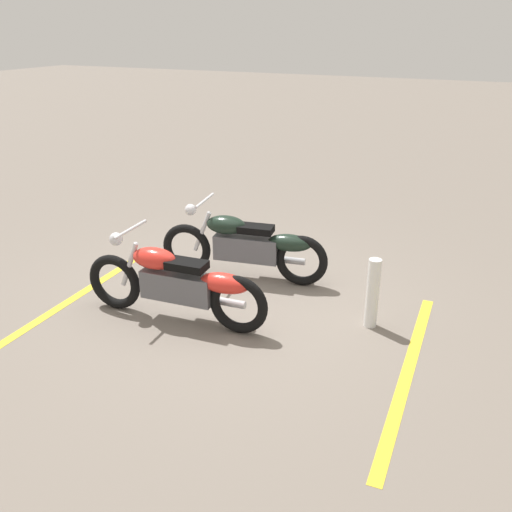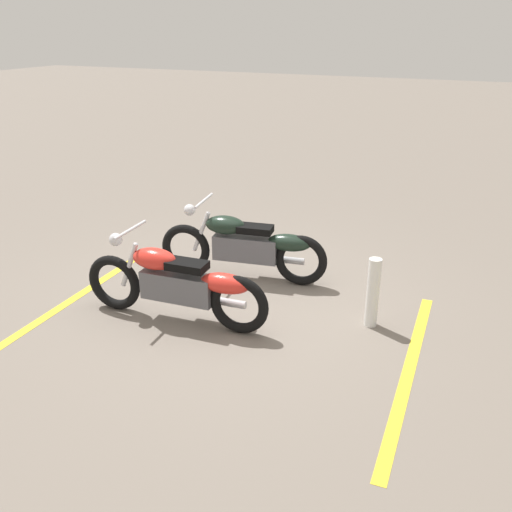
# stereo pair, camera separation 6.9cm
# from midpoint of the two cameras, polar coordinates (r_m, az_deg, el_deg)

# --- Properties ---
(ground_plane) EXTENTS (60.00, 60.00, 0.00)m
(ground_plane) POSITION_cam_midpoint_polar(r_m,az_deg,el_deg) (6.86, -3.05, -4.54)
(ground_plane) COLOR slate
(motorcycle_bright_foreground) EXTENTS (2.23, 0.62, 1.04)m
(motorcycle_bright_foreground) POSITION_cam_midpoint_polar(r_m,az_deg,el_deg) (6.27, -8.18, -2.78)
(motorcycle_bright_foreground) COLOR black
(motorcycle_bright_foreground) RESTS_ON ground
(motorcycle_dark_foreground) EXTENTS (2.22, 0.70, 1.04)m
(motorcycle_dark_foreground) POSITION_cam_midpoint_polar(r_m,az_deg,el_deg) (7.25, -1.27, 1.07)
(motorcycle_dark_foreground) COLOR black
(motorcycle_dark_foreground) RESTS_ON ground
(bollard_post) EXTENTS (0.14, 0.14, 0.80)m
(bollard_post) POSITION_cam_midpoint_polar(r_m,az_deg,el_deg) (6.26, 11.43, -3.67)
(bollard_post) COLOR white
(bollard_post) RESTS_ON ground
(parking_stripe_near) EXTENTS (0.24, 3.20, 0.01)m
(parking_stripe_near) POSITION_cam_midpoint_polar(r_m,az_deg,el_deg) (7.30, -17.92, -3.91)
(parking_stripe_near) COLOR yellow
(parking_stripe_near) RESTS_ON ground
(parking_stripe_mid) EXTENTS (0.24, 3.20, 0.01)m
(parking_stripe_mid) POSITION_cam_midpoint_polar(r_m,az_deg,el_deg) (5.77, 14.89, -11.05)
(parking_stripe_mid) COLOR yellow
(parking_stripe_mid) RESTS_ON ground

